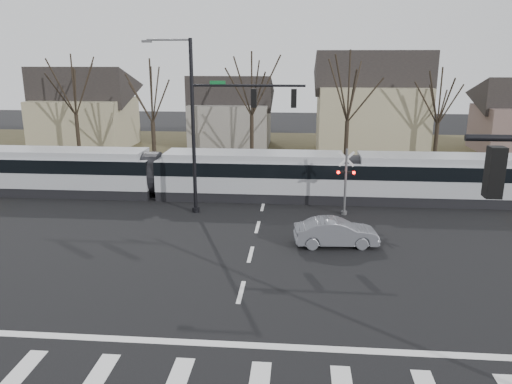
{
  "coord_description": "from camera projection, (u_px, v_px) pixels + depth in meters",
  "views": [
    {
      "loc": [
        2.19,
        -16.22,
        9.15
      ],
      "look_at": [
        0.0,
        9.0,
        2.3
      ],
      "focal_mm": 35.0,
      "sensor_mm": 36.0,
      "label": 1
    }
  ],
  "objects": [
    {
      "name": "ground",
      "position": [
        235.0,
        317.0,
        18.17
      ],
      "size": [
        140.0,
        140.0,
        0.0
      ],
      "primitive_type": "plane",
      "color": "black"
    },
    {
      "name": "grass_verge",
      "position": [
        276.0,
        154.0,
        48.94
      ],
      "size": [
        140.0,
        28.0,
        0.01
      ],
      "primitive_type": "cube",
      "color": "#38331E",
      "rests_on": "ground"
    },
    {
      "name": "stop_line",
      "position": [
        228.0,
        344.0,
        16.43
      ],
      "size": [
        28.0,
        0.35,
        0.01
      ],
      "primitive_type": "cube",
      "color": "silver",
      "rests_on": "ground"
    },
    {
      "name": "lane_dashes",
      "position": [
        265.0,
        198.0,
        33.55
      ],
      "size": [
        0.18,
        30.0,
        0.01
      ],
      "color": "silver",
      "rests_on": "ground"
    },
    {
      "name": "rail_pair",
      "position": [
        265.0,
        198.0,
        33.35
      ],
      "size": [
        90.0,
        1.52,
        0.06
      ],
      "color": "#59595E",
      "rests_on": "ground"
    },
    {
      "name": "tram",
      "position": [
        251.0,
        173.0,
        33.19
      ],
      "size": [
        40.75,
        3.03,
        3.09
      ],
      "color": "gray",
      "rests_on": "ground"
    },
    {
      "name": "sedan",
      "position": [
        336.0,
        232.0,
        24.92
      ],
      "size": [
        2.28,
        4.45,
        1.37
      ],
      "primitive_type": "imported",
      "rotation": [
        0.0,
        0.0,
        1.67
      ],
      "color": "slate",
      "rests_on": "ground"
    },
    {
      "name": "signal_pole_far",
      "position": [
        220.0,
        119.0,
        28.9
      ],
      "size": [
        9.28,
        0.44,
        10.2
      ],
      "color": "black",
      "rests_on": "ground"
    },
    {
      "name": "rail_crossing_signal",
      "position": [
        345.0,
        184.0,
        29.56
      ],
      "size": [
        1.08,
        0.36,
        4.0
      ],
      "color": "#59595B",
      "rests_on": "ground"
    },
    {
      "name": "tree_row",
      "position": [
        297.0,
        109.0,
        41.7
      ],
      "size": [
        59.2,
        7.2,
        10.0
      ],
      "color": "black",
      "rests_on": "ground"
    },
    {
      "name": "house_a",
      "position": [
        84.0,
        104.0,
        51.36
      ],
      "size": [
        9.72,
        8.64,
        8.6
      ],
      "color": "gray",
      "rests_on": "ground"
    },
    {
      "name": "house_b",
      "position": [
        231.0,
        108.0,
        52.17
      ],
      "size": [
        8.64,
        7.56,
        7.65
      ],
      "color": "slate",
      "rests_on": "ground"
    },
    {
      "name": "house_c",
      "position": [
        371.0,
        100.0,
        47.78
      ],
      "size": [
        10.8,
        8.64,
        10.1
      ],
      "color": "gray",
      "rests_on": "ground"
    }
  ]
}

